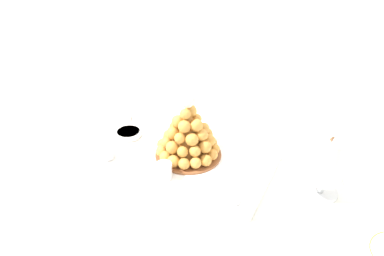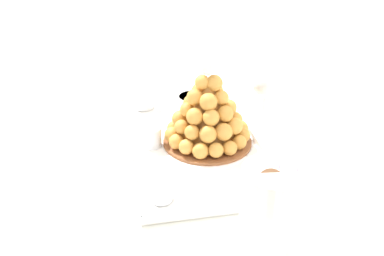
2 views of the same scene
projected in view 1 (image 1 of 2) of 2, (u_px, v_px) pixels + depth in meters
The scene contains 9 objects.
buffet_table at pixel (242, 203), 1.35m from camera, with size 1.52×0.93×0.78m.
serving_tray at pixel (180, 160), 1.40m from camera, with size 0.66×0.36×0.02m.
croquembouche at pixel (188, 135), 1.38m from camera, with size 0.24×0.24×0.24m.
dessert_cup_left at pixel (105, 152), 1.40m from camera, with size 0.06×0.06×0.05m.
dessert_cup_mid_left at pixel (164, 171), 1.30m from camera, with size 0.05×0.05×0.05m.
dessert_cup_centre at pixel (232, 195), 1.20m from camera, with size 0.05×0.05×0.05m.
creme_brulee_ramekin at pixel (129, 133), 1.53m from camera, with size 0.10×0.10×0.02m.
macaron_goblet at pixel (327, 159), 1.19m from camera, with size 0.12×0.12×0.22m.
wine_glass at pixel (188, 101), 1.55m from camera, with size 0.08×0.08×0.17m.
Camera 1 is at (0.29, -0.99, 1.61)m, focal length 36.12 mm.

